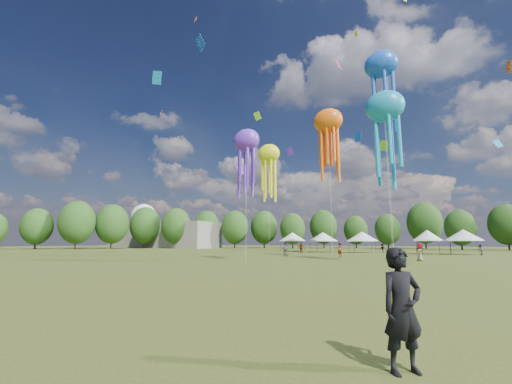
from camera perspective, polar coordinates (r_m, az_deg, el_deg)
The scene contains 10 objects.
ground at distance 11.90m, azimuth -20.70°, elevation -17.99°, with size 300.00×300.00×0.00m, color #384416.
observer_main at distance 6.01m, azimuth 24.23°, elevation -18.15°, with size 0.71×0.46×1.94m, color black.
spectator_near at distance 45.71m, azimuth 5.15°, elevation -9.98°, with size 0.94×0.73×1.93m, color gray.
spectators_far at distance 54.99m, azimuth 22.45°, elevation -9.26°, with size 27.50×26.25×1.89m.
festival_tents at distance 64.48m, azimuth 18.17°, elevation -7.37°, with size 37.00×9.89×4.00m.
show_kites at distance 50.04m, azimuth 12.33°, elevation 11.07°, with size 28.33×27.84×30.65m.
small_kites at distance 59.05m, azimuth 17.48°, elevation 19.48°, with size 76.40×50.71×43.53m.
treeline at distance 71.44m, azimuth 19.17°, elevation -4.58°, with size 201.57×95.24×13.43m.
hangar at distance 113.53m, azimuth -16.13°, elevation -7.34°, with size 40.00×12.00×8.00m, color gray.
radome at distance 129.56m, azimuth -19.10°, elevation -4.68°, with size 9.00×9.00×16.00m.
Camera 1 is at (8.90, -7.63, 2.04)m, focal length 22.85 mm.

